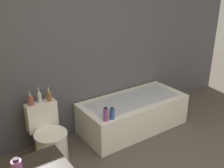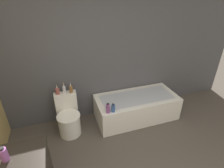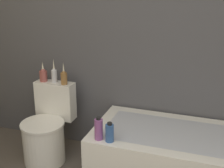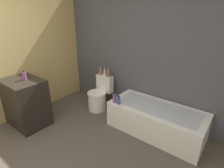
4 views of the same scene
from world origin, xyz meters
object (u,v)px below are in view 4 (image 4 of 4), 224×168
(toilet, at_px, (99,96))
(shampoo_bottle_short, at_px, (118,100))
(vase_gold, at_px, (100,72))
(vase_bronze, at_px, (108,74))
(soap_bottle_glass, at_px, (24,76))
(vase_silver, at_px, (105,72))
(bathtub, at_px, (156,119))
(shampoo_bottle_tall, at_px, (115,98))

(toilet, distance_m, shampoo_bottle_short, 0.86)
(toilet, height_order, vase_gold, vase_gold)
(shampoo_bottle_short, bearing_deg, vase_bronze, 142.33)
(soap_bottle_glass, distance_m, shampoo_bottle_short, 1.73)
(toilet, height_order, vase_silver, vase_silver)
(bathtub, height_order, shampoo_bottle_short, shampoo_bottle_short)
(bathtub, distance_m, vase_silver, 1.48)
(vase_gold, relative_size, shampoo_bottle_tall, 1.03)
(soap_bottle_glass, distance_m, vase_bronze, 1.61)
(vase_silver, bearing_deg, shampoo_bottle_short, -34.45)
(vase_bronze, bearing_deg, toilet, -122.73)
(toilet, bearing_deg, vase_gold, 120.32)
(bathtub, xyz_separation_m, soap_bottle_glass, (-2.02, -1.22, 0.72))
(vase_silver, relative_size, vase_bronze, 1.07)
(vase_gold, relative_size, shampoo_bottle_short, 1.21)
(toilet, bearing_deg, shampoo_bottle_short, -22.21)
(vase_silver, height_order, shampoo_bottle_short, vase_silver)
(toilet, xyz_separation_m, vase_bronze, (0.12, 0.18, 0.51))
(bathtub, relative_size, vase_gold, 8.31)
(soap_bottle_glass, height_order, vase_bronze, soap_bottle_glass)
(bathtub, relative_size, shampoo_bottle_tall, 8.57)
(bathtub, distance_m, soap_bottle_glass, 2.47)
(bathtub, distance_m, toilet, 1.36)
(shampoo_bottle_tall, bearing_deg, shampoo_bottle_short, -3.34)
(vase_bronze, bearing_deg, vase_silver, 167.48)
(vase_bronze, height_order, shampoo_bottle_short, vase_bronze)
(vase_silver, distance_m, shampoo_bottle_short, 0.95)
(shampoo_bottle_tall, distance_m, shampoo_bottle_short, 0.09)
(bathtub, bearing_deg, vase_bronze, 171.44)
(toilet, distance_m, soap_bottle_glass, 1.55)
(vase_gold, distance_m, shampoo_bottle_tall, 0.95)
(vase_bronze, relative_size, shampoo_bottle_tall, 1.13)
(shampoo_bottle_short, bearing_deg, soap_bottle_glass, -147.21)
(bathtub, xyz_separation_m, vase_silver, (-1.36, 0.21, 0.55))
(toilet, distance_m, vase_gold, 0.55)
(bathtub, bearing_deg, toilet, 179.86)
(vase_silver, bearing_deg, soap_bottle_glass, -114.82)
(vase_silver, bearing_deg, vase_gold, -176.12)
(soap_bottle_glass, relative_size, shampoo_bottle_short, 1.01)
(shampoo_bottle_tall, xyz_separation_m, shampoo_bottle_short, (0.09, -0.01, -0.01))
(vase_bronze, distance_m, shampoo_bottle_short, 0.84)
(toilet, relative_size, soap_bottle_glass, 4.41)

